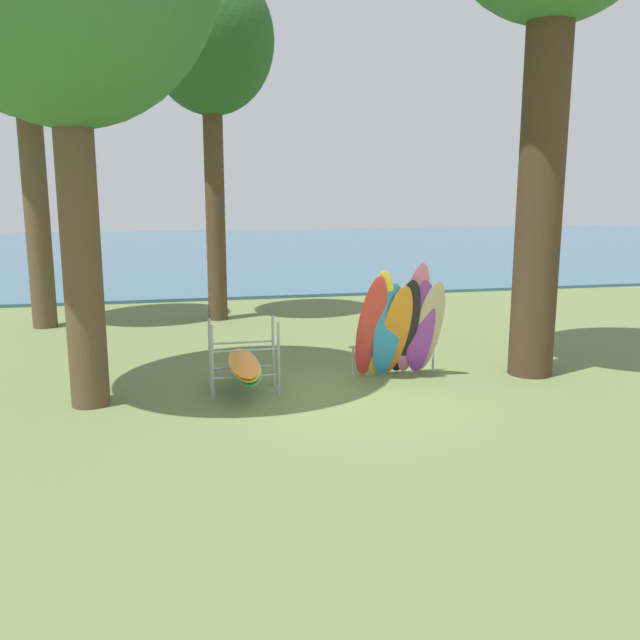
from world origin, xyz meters
name	(u,v)px	position (x,y,z in m)	size (l,w,h in m)	color
ground_plane	(351,396)	(0.00, 0.00, 0.00)	(80.00, 80.00, 0.00)	olive
lake_water	(221,249)	(0.00, 28.52, 0.05)	(80.00, 36.00, 0.10)	#38607A
tree_mid_behind	(211,46)	(-1.69, 7.40, 6.91)	(3.18, 3.18, 8.90)	#4C3823
tree_far_left_back	(23,37)	(-6.03, 7.30, 6.90)	(3.48, 3.48, 9.07)	brown
leaning_board_pile	(400,327)	(1.14, 0.88, 0.96)	(1.74, 0.95, 2.17)	red
board_storage_rack	(245,365)	(-1.71, 0.63, 0.47)	(1.15, 2.12, 1.25)	#9EA0A5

